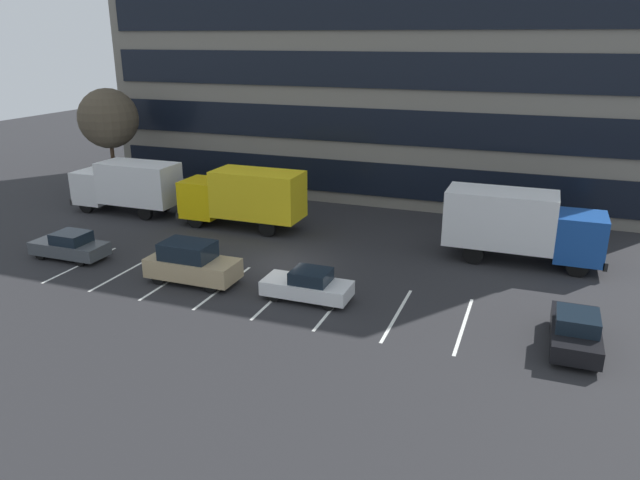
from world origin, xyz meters
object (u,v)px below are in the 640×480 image
at_px(box_truck_yellow_all, 244,196).
at_px(sedan_charcoal, 70,246).
at_px(bare_tree, 108,119).
at_px(box_truck_white, 128,184).
at_px(sedan_white, 308,285).
at_px(sedan_black, 576,331).
at_px(box_truck_blue, 520,224).
at_px(suv_tan, 192,263).

relative_size(box_truck_yellow_all, sedan_charcoal, 1.91).
distance_m(box_truck_yellow_all, bare_tree, 13.20).
height_order(box_truck_white, bare_tree, bare_tree).
height_order(box_truck_yellow_all, sedan_white, box_truck_yellow_all).
distance_m(sedan_white, sedan_black, 11.12).
bearing_deg(box_truck_white, box_truck_yellow_all, -1.55).
xyz_separation_m(box_truck_blue, sedan_black, (2.61, -8.82, -1.39)).
bearing_deg(box_truck_white, suv_tan, -40.44).
distance_m(sedan_white, bare_tree, 23.67).
relative_size(box_truck_blue, sedan_charcoal, 1.96).
height_order(box_truck_yellow_all, box_truck_white, box_truck_yellow_all).
relative_size(box_truck_white, sedan_white, 1.87).
distance_m(sedan_white, suv_tan, 5.97).
relative_size(sedan_white, sedan_charcoal, 0.98).
relative_size(box_truck_yellow_all, bare_tree, 1.00).
bearing_deg(sedan_white, suv_tan, -179.33).
relative_size(box_truck_white, sedan_charcoal, 1.83).
xyz_separation_m(box_truck_white, bare_tree, (-3.50, 3.04, 3.80)).
bearing_deg(box_truck_blue, box_truck_yellow_all, 179.13).
bearing_deg(bare_tree, sedan_charcoal, -61.94).
distance_m(box_truck_blue, sedan_charcoal, 23.68).
bearing_deg(box_truck_yellow_all, box_truck_blue, -0.87).
xyz_separation_m(suv_tan, sedan_charcoal, (-7.84, 0.53, -0.28)).
distance_m(sedan_white, sedan_charcoal, 13.81).
bearing_deg(sedan_charcoal, box_truck_blue, 19.38).
xyz_separation_m(box_truck_blue, sedan_white, (-8.50, -8.31, -1.42)).
xyz_separation_m(box_truck_white, sedan_charcoal, (2.56, -8.33, -1.26)).
height_order(box_truck_yellow_all, sedan_black, box_truck_yellow_all).
relative_size(box_truck_blue, bare_tree, 1.02).
xyz_separation_m(box_truck_yellow_all, sedan_black, (18.73, -9.07, -1.34)).
relative_size(box_truck_white, suv_tan, 1.68).
xyz_separation_m(box_truck_blue, box_truck_white, (-24.87, 0.48, -0.15)).
distance_m(box_truck_blue, bare_tree, 28.81).
xyz_separation_m(sedan_white, sedan_charcoal, (-13.80, 0.46, 0.02)).
height_order(sedan_white, sedan_black, sedan_black).
bearing_deg(sedan_charcoal, bare_tree, 118.06).
bearing_deg(sedan_black, bare_tree, 158.27).
relative_size(sedan_black, bare_tree, 0.53).
relative_size(box_truck_yellow_all, suv_tan, 1.76).
bearing_deg(bare_tree, box_truck_blue, -7.08).
distance_m(sedan_black, bare_tree, 33.72).
bearing_deg(box_truck_yellow_all, sedan_charcoal, -127.37).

